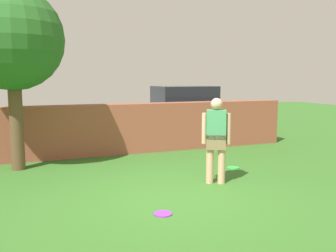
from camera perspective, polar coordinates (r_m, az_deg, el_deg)
ground_plane at (r=6.21m, az=0.80°, el=-11.20°), size 40.00×40.00×0.00m
brick_wall at (r=9.53m, az=-17.10°, el=-0.92°), size 13.12×0.50×1.32m
tree at (r=8.57m, az=-23.02°, el=12.15°), size 2.17×2.17×3.89m
person at (r=6.94m, az=7.46°, el=-1.64°), size 0.48×0.37×1.62m
car at (r=12.84m, az=2.53°, el=2.36°), size 4.22×1.95×1.72m
frisbee_green at (r=8.36m, az=10.06°, el=-6.36°), size 0.27×0.27×0.02m
frisbee_purple at (r=5.54m, az=-0.80°, el=-13.44°), size 0.27×0.27×0.02m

